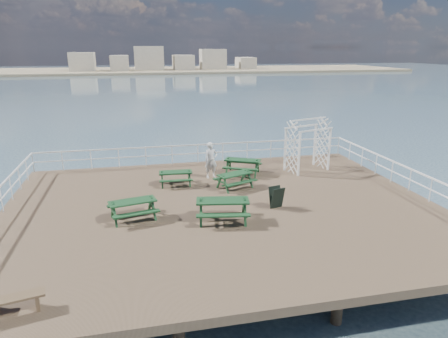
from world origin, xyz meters
TOP-DOWN VIEW (x-y plane):
  - ground at (0.00, 0.00)m, footprint 18.00×14.00m
  - sea_backdrop at (12.54, 134.07)m, footprint 300.00×300.00m
  - railing at (-0.07, 2.57)m, footprint 17.77×13.76m
  - picnic_table_a at (-1.64, 3.19)m, footprint 1.64×1.35m
  - picnic_table_b at (1.97, 4.19)m, footprint 2.31×2.15m
  - picnic_table_c at (1.05, 2.16)m, footprint 2.05×1.87m
  - picnic_table_d at (-3.67, -0.49)m, footprint 2.04×1.78m
  - picnic_table_e at (-0.31, -1.39)m, footprint 2.24×1.93m
  - flat_bench_near at (-6.68, -5.80)m, footprint 1.71×0.75m
  - trellis_arbor at (5.53, 4.12)m, footprint 2.54×1.85m
  - sandwich_board at (2.14, -0.61)m, footprint 0.65×0.54m
  - person at (0.24, 3.95)m, footprint 0.74×0.55m

SIDE VIEW (x-z plane):
  - sea_backdrop at x=12.54m, z-range -5.11..4.09m
  - ground at x=0.00m, z-range -0.30..0.00m
  - flat_bench_near at x=-6.68m, z-range 0.12..0.60m
  - sandwich_board at x=2.14m, z-range -0.01..0.91m
  - picnic_table_a at x=-1.64m, z-range 0.11..0.87m
  - picnic_table_c at x=1.05m, z-range 0.11..0.93m
  - picnic_table_d at x=-3.67m, z-range 0.12..0.98m
  - picnic_table_b at x=1.97m, z-range 0.12..1.02m
  - picnic_table_e at x=-0.31m, z-range 0.14..1.11m
  - railing at x=-0.07m, z-range 0.32..1.42m
  - person at x=0.24m, z-range 0.00..1.84m
  - trellis_arbor at x=5.53m, z-range -0.16..2.68m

